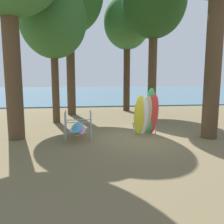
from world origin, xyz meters
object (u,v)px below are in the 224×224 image
Objects in this scene: tree_deep_back at (127,24)px; leaning_board_pile at (146,115)px; board_storage_rack at (79,128)px; tree_far_right_back at (154,2)px; tree_mid_behind at (53,20)px.

tree_deep_back is 9.73m from leaning_board_pile.
leaning_board_pile reaches higher than board_storage_rack.
leaning_board_pile is at bearing -93.94° from tree_deep_back.
tree_deep_back is 4.14× the size of board_storage_rack.
tree_far_right_back is at bearing 44.05° from board_storage_rack.
board_storage_rack is at bearing -135.95° from tree_far_right_back.
tree_deep_back is at bearing 86.06° from leaning_board_pile.
board_storage_rack is (-3.66, -8.12, -6.18)m from tree_deep_back.
tree_mid_behind is 6.13m from tree_far_right_back.
tree_far_right_back is 9.28m from board_storage_rack.
tree_deep_back is (5.01, 4.17, 0.80)m from tree_mid_behind.
board_storage_rack is at bearing -175.88° from leaning_board_pile.
leaning_board_pile is 3.16m from board_storage_rack.
leaning_board_pile is (-1.50, -4.24, -6.19)m from tree_far_right_back.
tree_deep_back is at bearing 65.75° from board_storage_rack.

